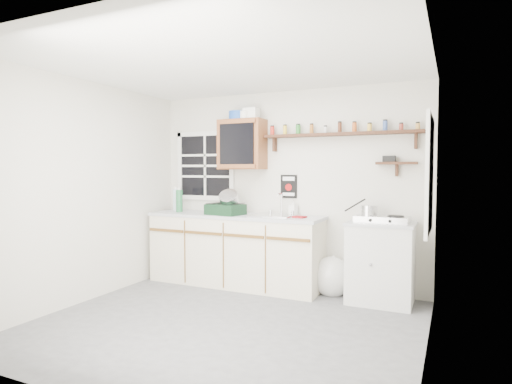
# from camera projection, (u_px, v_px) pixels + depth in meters

# --- Properties ---
(room) EXTENTS (3.64, 3.24, 2.54)m
(room) POSITION_uv_depth(u_px,v_px,m) (225.00, 195.00, 4.08)
(room) COLOR #4F4F52
(room) RESTS_ON ground
(main_cabinet) EXTENTS (2.31, 0.63, 0.92)m
(main_cabinet) POSITION_uv_depth(u_px,v_px,m) (235.00, 249.00, 5.54)
(main_cabinet) COLOR beige
(main_cabinet) RESTS_ON floor
(right_cabinet) EXTENTS (0.73, 0.57, 0.91)m
(right_cabinet) POSITION_uv_depth(u_px,v_px,m) (381.00, 262.00, 4.79)
(right_cabinet) COLOR silver
(right_cabinet) RESTS_ON floor
(sink) EXTENTS (0.52, 0.44, 0.29)m
(sink) POSITION_uv_depth(u_px,v_px,m) (273.00, 215.00, 5.30)
(sink) COLOR silver
(sink) RESTS_ON main_cabinet
(upper_cabinet) EXTENTS (0.60, 0.32, 0.65)m
(upper_cabinet) POSITION_uv_depth(u_px,v_px,m) (242.00, 145.00, 5.59)
(upper_cabinet) COLOR brown
(upper_cabinet) RESTS_ON wall_back
(upper_cabinet_clutter) EXTENTS (0.40, 0.24, 0.14)m
(upper_cabinet_clutter) POSITION_uv_depth(u_px,v_px,m) (243.00, 115.00, 5.56)
(upper_cabinet_clutter) COLOR #1A48AC
(upper_cabinet_clutter) RESTS_ON upper_cabinet
(spice_shelf) EXTENTS (1.91, 0.18, 0.34)m
(spice_shelf) POSITION_uv_depth(u_px,v_px,m) (339.00, 134.00, 5.11)
(spice_shelf) COLOR black
(spice_shelf) RESTS_ON wall_back
(secondary_shelf) EXTENTS (0.45, 0.16, 0.24)m
(secondary_shelf) POSITION_uv_depth(u_px,v_px,m) (394.00, 163.00, 4.87)
(secondary_shelf) COLOR black
(secondary_shelf) RESTS_ON wall_back
(warning_sign) EXTENTS (0.22, 0.02, 0.30)m
(warning_sign) POSITION_uv_depth(u_px,v_px,m) (289.00, 186.00, 5.49)
(warning_sign) COLOR black
(warning_sign) RESTS_ON wall_back
(window_back) EXTENTS (0.93, 0.03, 0.98)m
(window_back) POSITION_uv_depth(u_px,v_px,m) (205.00, 166.00, 6.00)
(window_back) COLOR black
(window_back) RESTS_ON wall_back
(window_right) EXTENTS (0.03, 0.78, 1.08)m
(window_right) POSITION_uv_depth(u_px,v_px,m) (430.00, 175.00, 3.81)
(window_right) COLOR black
(window_right) RESTS_ON wall_back
(water_bottles) EXTENTS (0.20, 0.16, 0.34)m
(water_bottles) POSITION_uv_depth(u_px,v_px,m) (178.00, 200.00, 5.88)
(water_bottles) COLOR silver
(water_bottles) RESTS_ON main_cabinet
(dish_rack) EXTENTS (0.49, 0.40, 0.33)m
(dish_rack) POSITION_uv_depth(u_px,v_px,m) (227.00, 206.00, 5.47)
(dish_rack) COLOR black
(dish_rack) RESTS_ON main_cabinet
(soap_bottle) EXTENTS (0.11, 0.11, 0.19)m
(soap_bottle) POSITION_uv_depth(u_px,v_px,m) (293.00, 208.00, 5.41)
(soap_bottle) COLOR silver
(soap_bottle) RESTS_ON main_cabinet
(rag) EXTENTS (0.16, 0.15, 0.02)m
(rag) POSITION_uv_depth(u_px,v_px,m) (300.00, 217.00, 5.12)
(rag) COLOR maroon
(rag) RESTS_ON main_cabinet
(hotplate) EXTENTS (0.59, 0.33, 0.08)m
(hotplate) POSITION_uv_depth(u_px,v_px,m) (382.00, 219.00, 4.74)
(hotplate) COLOR silver
(hotplate) RESTS_ON right_cabinet
(saucepan) EXTENTS (0.42, 0.30, 0.19)m
(saucepan) POSITION_uv_depth(u_px,v_px,m) (369.00, 210.00, 4.80)
(saucepan) COLOR silver
(saucepan) RESTS_ON hotplate
(trash_bag) EXTENTS (0.44, 0.40, 0.51)m
(trash_bag) POSITION_uv_depth(u_px,v_px,m) (332.00, 277.00, 5.12)
(trash_bag) COLOR silver
(trash_bag) RESTS_ON floor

